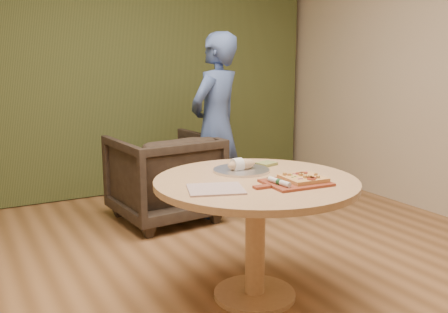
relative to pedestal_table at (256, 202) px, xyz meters
The scene contains 12 objects.
room_shell 0.81m from the pedestal_table, 127.49° to the right, with size 5.04×6.04×2.84m.
curtain 2.88m from the pedestal_table, 92.09° to the left, with size 4.80×0.14×2.78m, color #333D1B.
pedestal_table is the anchor object (origin of this frame).
pizza_paddle 0.28m from the pedestal_table, 57.61° to the right, with size 0.45×0.30×0.01m.
flatbread_pizza 0.32m from the pedestal_table, 45.49° to the right, with size 0.23×0.23×0.04m.
cutlery_roll 0.28m from the pedestal_table, 86.00° to the right, with size 0.04×0.20×0.03m.
newspaper 0.37m from the pedestal_table, 163.16° to the right, with size 0.30×0.25×0.01m, color beige.
serving_tray 0.27m from the pedestal_table, 82.34° to the left, with size 0.36×0.36×0.02m.
bread_roll 0.29m from the pedestal_table, 84.63° to the left, with size 0.19×0.09×0.09m.
green_packet 0.42m from the pedestal_table, 47.21° to the left, with size 0.12×0.10×0.02m, color #5C672E.
armchair 1.67m from the pedestal_table, 87.11° to the left, with size 0.84×0.79×0.87m, color black.
person_standing 1.69m from the pedestal_table, 70.10° to the left, with size 0.61×0.40×1.68m, color #3B5185.
Camera 1 is at (-1.45, -2.28, 1.47)m, focal length 40.00 mm.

